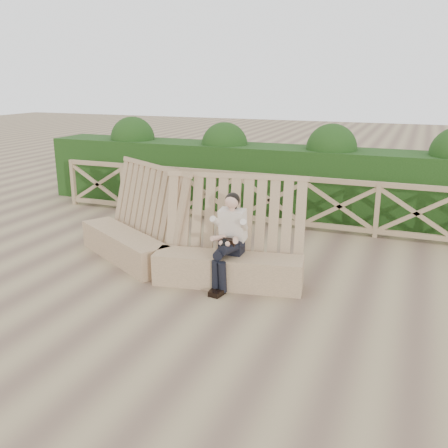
% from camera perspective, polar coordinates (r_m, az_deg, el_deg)
% --- Properties ---
extents(ground, '(60.00, 60.00, 0.00)m').
position_cam_1_polar(ground, '(7.48, -2.65, -7.27)').
color(ground, brown).
rests_on(ground, ground).
extents(bench, '(4.27, 1.80, 1.61)m').
position_cam_1_polar(bench, '(8.04, -5.58, -2.52)').
color(bench, olive).
rests_on(bench, ground).
extents(woman, '(0.39, 0.82, 1.40)m').
position_cam_1_polar(woman, '(7.32, 0.62, -1.43)').
color(woman, black).
rests_on(woman, ground).
extents(guardrail, '(10.10, 0.09, 1.10)m').
position_cam_1_polar(guardrail, '(10.43, 5.28, 2.76)').
color(guardrail, '#80624A').
rests_on(guardrail, ground).
extents(hedge, '(12.00, 1.20, 1.50)m').
position_cam_1_polar(hedge, '(11.52, 7.03, 5.01)').
color(hedge, black).
rests_on(hedge, ground).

